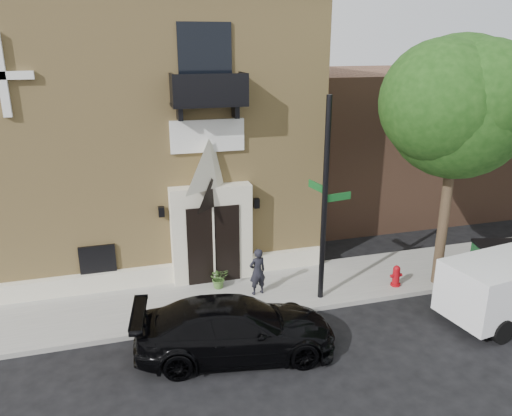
{
  "coord_description": "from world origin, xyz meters",
  "views": [
    {
      "loc": [
        -3.79,
        -12.11,
        7.68
      ],
      "look_at": [
        0.28,
        2.0,
        2.74
      ],
      "focal_mm": 35.0,
      "sensor_mm": 36.0,
      "label": 1
    }
  ],
  "objects": [
    {
      "name": "black_sedan",
      "position": [
        -1.23,
        -1.36,
        0.74
      ],
      "size": [
        5.35,
        2.79,
        1.48
      ],
      "primitive_type": "imported",
      "rotation": [
        0.0,
        0.0,
        1.43
      ],
      "color": "black",
      "rests_on": "ground"
    },
    {
      "name": "planter",
      "position": [
        -0.94,
        2.04,
        0.48
      ],
      "size": [
        0.65,
        0.58,
        0.67
      ],
      "primitive_type": "imported",
      "rotation": [
        0.0,
        0.0,
        0.1
      ],
      "color": "#4C7434",
      "rests_on": "sidewalk"
    },
    {
      "name": "fire_hydrant",
      "position": [
        4.58,
        0.58,
        0.49
      ],
      "size": [
        0.4,
        0.32,
        0.7
      ],
      "color": "maroon",
      "rests_on": "sidewalk"
    },
    {
      "name": "church",
      "position": [
        -2.99,
        7.95,
        4.63
      ],
      "size": [
        12.2,
        11.01,
        9.3
      ],
      "color": "tan",
      "rests_on": "ground"
    },
    {
      "name": "street_tree_left",
      "position": [
        6.03,
        0.35,
        5.87
      ],
      "size": [
        4.97,
        4.38,
        7.77
      ],
      "color": "#38281C",
      "rests_on": "sidewalk"
    },
    {
      "name": "street_sign",
      "position": [
        1.96,
        0.59,
        3.24
      ],
      "size": [
        1.05,
        0.97,
        6.15
      ],
      "rotation": [
        0.0,
        0.0,
        0.16
      ],
      "color": "black",
      "rests_on": "sidewalk"
    },
    {
      "name": "neighbour_building",
      "position": [
        12.0,
        9.0,
        3.2
      ],
      "size": [
        18.0,
        8.0,
        6.4
      ],
      "primitive_type": "cube",
      "color": "brown",
      "rests_on": "ground"
    },
    {
      "name": "ground",
      "position": [
        0.0,
        0.0,
        0.0
      ],
      "size": [
        120.0,
        120.0,
        0.0
      ],
      "primitive_type": "plane",
      "color": "black",
      "rests_on": "ground"
    },
    {
      "name": "dumpster",
      "position": [
        8.43,
        0.49,
        0.69
      ],
      "size": [
        1.82,
        1.31,
        1.07
      ],
      "rotation": [
        0.0,
        0.0,
        -0.25
      ],
      "color": "#103D1E",
      "rests_on": "sidewalk"
    },
    {
      "name": "pedestrian_near",
      "position": [
        0.13,
        1.3,
        0.91
      ],
      "size": [
        0.61,
        0.46,
        1.51
      ],
      "primitive_type": "imported",
      "rotation": [
        0.0,
        0.0,
        3.34
      ],
      "color": "black",
      "rests_on": "sidewalk"
    },
    {
      "name": "sidewalk",
      "position": [
        1.0,
        1.5,
        0.07
      ],
      "size": [
        42.0,
        3.0,
        0.15
      ],
      "primitive_type": "cube",
      "color": "gray",
      "rests_on": "ground"
    }
  ]
}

